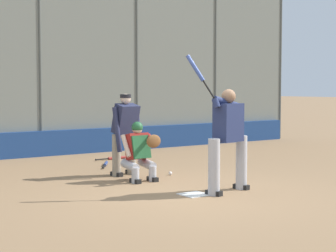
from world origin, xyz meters
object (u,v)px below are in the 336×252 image
batter_at_plate (228,136)px  catcher_behind_plate (140,151)px  spare_bat_near_backstop (105,164)px  umpire_home (125,132)px  spare_bat_third_base_side (114,158)px  baseball_loose (170,173)px

batter_at_plate → catcher_behind_plate: (0.60, -1.77, -0.36)m
batter_at_plate → spare_bat_near_backstop: size_ratio=2.92×
umpire_home → spare_bat_near_backstop: umpire_home is taller
spare_bat_near_backstop → catcher_behind_plate: bearing=-158.8°
spare_bat_third_base_side → baseball_loose: (0.30, 2.76, 0.00)m
catcher_behind_plate → spare_bat_third_base_side: catcher_behind_plate is taller
spare_bat_near_backstop → baseball_loose: (-0.40, 1.92, 0.00)m
spare_bat_near_backstop → spare_bat_third_base_side: same height
batter_at_plate → umpire_home: 2.55m
spare_bat_third_base_side → baseball_loose: 2.77m
catcher_behind_plate → baseball_loose: bearing=-164.4°
umpire_home → spare_bat_near_backstop: size_ratio=2.08×
batter_at_plate → umpire_home: size_ratio=1.40×
batter_at_plate → spare_bat_third_base_side: bearing=-109.6°
spare_bat_near_backstop → spare_bat_third_base_side: 1.09m
spare_bat_near_backstop → spare_bat_third_base_side: (-0.70, -0.84, 0.00)m
catcher_behind_plate → umpire_home: 0.80m
catcher_behind_plate → baseball_loose: (-0.87, -0.26, -0.53)m
umpire_home → spare_bat_near_backstop: 1.69m
spare_bat_near_backstop → baseball_loose: size_ratio=10.43×
batter_at_plate → catcher_behind_plate: size_ratio=2.05×
spare_bat_third_base_side → baseball_loose: baseball_loose is taller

